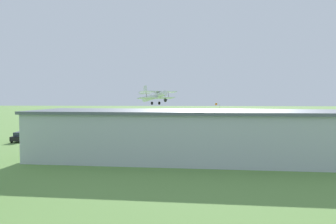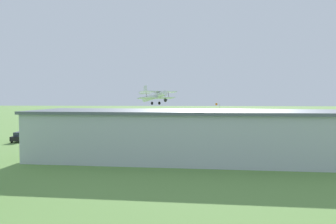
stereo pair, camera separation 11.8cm
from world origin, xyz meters
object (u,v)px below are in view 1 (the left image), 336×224
object	(u,v)px
car_orange	(57,138)
car_black	(21,137)
person_beside_truck	(295,136)
windsock	(217,106)
hangar	(197,135)
person_near_hangar_door	(301,137)
person_watching_takeoff	(76,136)
person_at_fence_line	(66,140)
person_walking_on_apron	(315,141)
biplane	(155,96)

from	to	relation	value
car_orange	car_black	distance (m)	7.24
person_beside_truck	windsock	size ratio (longest dim) A/B	0.27
hangar	car_black	xyz separation A→B (m)	(29.86, -14.06, -2.16)
hangar	person_near_hangar_door	xyz separation A→B (m)	(-18.17, -17.21, -2.26)
car_orange	person_near_hangar_door	xyz separation A→B (m)	(-40.99, -4.83, -0.05)
person_watching_takeoff	person_at_fence_line	size ratio (longest dim) A/B	1.00
person_beside_truck	person_walking_on_apron	bearing A→B (deg)	101.82
person_watching_takeoff	person_near_hangar_door	bearing A→B (deg)	-178.02
person_watching_takeoff	person_beside_truck	world-z (taller)	person_watching_takeoff
hangar	biplane	world-z (taller)	biplane
person_watching_takeoff	windsock	size ratio (longest dim) A/B	0.28
hangar	person_walking_on_apron	size ratio (longest dim) A/B	26.44
person_watching_takeoff	windsock	distance (m)	41.21
person_walking_on_apron	windsock	xyz separation A→B (m)	(12.58, -33.90, 4.56)
person_watching_takeoff	windsock	xyz separation A→B (m)	(-27.04, -30.77, 4.49)
biplane	person_beside_truck	bearing A→B (deg)	162.46
car_orange	person_watching_takeoff	distance (m)	3.97
person_watching_takeoff	person_walking_on_apron	size ratio (longest dim) A/B	1.08
person_beside_truck	person_watching_takeoff	bearing A→B (deg)	4.00
person_beside_truck	hangar	bearing A→B (deg)	46.64
biplane	person_walking_on_apron	xyz separation A→B (m)	(-26.74, 13.88, -7.07)
hangar	person_at_fence_line	distance (m)	22.95
biplane	windsock	size ratio (longest dim) A/B	1.35
person_at_fence_line	person_watching_takeoff	bearing A→B (deg)	-85.27
car_black	person_beside_truck	size ratio (longest dim) A/B	2.74
biplane	car_black	size ratio (longest dim) A/B	1.83
car_orange	person_watching_takeoff	bearing A→B (deg)	-118.80
person_near_hangar_door	person_beside_truck	size ratio (longest dim) A/B	0.95
person_walking_on_apron	car_black	bearing A→B (deg)	-1.58
person_near_hangar_door	person_at_fence_line	distance (m)	39.24
person_near_hangar_door	person_beside_truck	bearing A→B (deg)	-63.26
car_orange	person_at_fence_line	size ratio (longest dim) A/B	2.87
hangar	person_near_hangar_door	size ratio (longest dim) A/B	26.42
car_orange	person_near_hangar_door	world-z (taller)	car_orange
hangar	car_black	bearing A→B (deg)	-25.21
car_orange	car_black	bearing A→B (deg)	-13.46
hangar	person_near_hangar_door	distance (m)	25.13
windsock	car_black	bearing A→B (deg)	42.13
biplane	car_orange	world-z (taller)	biplane
biplane	person_at_fence_line	distance (m)	21.73
person_near_hangar_door	person_watching_takeoff	size ratio (longest dim) A/B	0.92
car_black	person_walking_on_apron	bearing A→B (deg)	178.42
person_at_fence_line	person_walking_on_apron	xyz separation A→B (m)	(-39.16, -2.52, -0.07)
biplane	windsock	distance (m)	24.65
person_watching_takeoff	windsock	world-z (taller)	windsock
hangar	person_walking_on_apron	xyz separation A→B (m)	(-18.72, -12.72, -2.26)
person_beside_truck	person_walking_on_apron	size ratio (longest dim) A/B	1.05
biplane	person_watching_takeoff	size ratio (longest dim) A/B	4.88
biplane	person_walking_on_apron	distance (m)	30.95
car_orange	windsock	bearing A→B (deg)	-130.21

